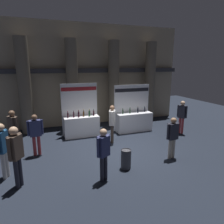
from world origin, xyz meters
TOP-DOWN VIEW (x-y plane):
  - ground_plane at (0.00, 0.00)m, footprint 24.00×24.00m
  - hall_colonnade at (0.00, 4.16)m, footprint 11.03×1.15m
  - exhibitor_booth_0 at (-1.04, 2.26)m, footprint 1.77×0.66m
  - exhibitor_booth_1 at (1.73, 2.11)m, footprint 1.99×0.66m
  - trash_bin at (-0.26, -1.44)m, footprint 0.35×0.35m
  - visitor_0 at (3.84, 0.91)m, footprint 0.34×0.48m
  - visitor_1 at (-3.59, -1.38)m, footprint 0.40×0.47m
  - visitor_2 at (-3.11, 0.67)m, footprint 0.59×0.26m
  - visitor_3 at (-4.02, -0.71)m, footprint 0.33×0.47m
  - visitor_4 at (-1.19, -1.86)m, footprint 0.47×0.37m
  - visitor_5 at (-3.91, 1.09)m, footprint 0.41×0.47m
  - visitor_6 at (1.65, -1.33)m, footprint 0.54×0.26m
  - visitor_7 at (0.10, 0.95)m, footprint 0.39×0.53m

SIDE VIEW (x-z plane):
  - ground_plane at x=0.00m, z-range 0.00..0.00m
  - trash_bin at x=-0.26m, z-range 0.00..0.67m
  - exhibitor_booth_1 at x=1.73m, z-range -0.61..1.82m
  - exhibitor_booth_0 at x=-1.04m, z-range -0.66..1.91m
  - visitor_6 at x=1.65m, z-range 0.14..1.72m
  - visitor_4 at x=-1.19m, z-range 0.15..1.79m
  - visitor_2 at x=-3.11m, z-range 0.16..1.79m
  - visitor_0 at x=3.84m, z-range 0.15..1.84m
  - visitor_7 at x=0.10m, z-range 0.17..1.89m
  - visitor_3 at x=-4.02m, z-range 0.16..1.91m
  - visitor_5 at x=-3.91m, z-range 0.18..1.94m
  - visitor_1 at x=-3.59m, z-range 0.18..2.00m
  - hall_colonnade at x=0.00m, z-range -0.14..5.56m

